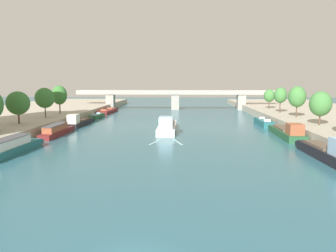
% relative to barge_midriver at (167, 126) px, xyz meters
% --- Properties ---
extents(barge_midriver, '(3.60, 18.05, 3.55)m').
position_rel_barge_midriver_xyz_m(barge_midriver, '(0.00, 0.00, 0.00)').
color(barge_midriver, silver).
rests_on(barge_midriver, ground).
extents(wake_behind_barge, '(5.60, 5.88, 0.03)m').
position_rel_barge_midriver_xyz_m(wake_behind_barge, '(0.50, -12.08, -1.03)').
color(wake_behind_barge, '#A0CCD6').
rests_on(wake_behind_barge, ground).
extents(moored_boat_left_second, '(3.18, 14.08, 2.41)m').
position_rel_barge_midriver_xyz_m(moored_boat_left_second, '(-20.91, -22.83, -0.04)').
color(moored_boat_left_second, '#23666B').
rests_on(moored_boat_left_second, ground).
extents(moored_boat_left_end, '(2.30, 13.78, 2.19)m').
position_rel_barge_midriver_xyz_m(moored_boat_left_end, '(-20.70, -6.37, -0.13)').
color(moored_boat_left_end, maroon).
rests_on(moored_boat_left_end, ground).
extents(moored_boat_left_midway, '(2.96, 14.68, 2.98)m').
position_rel_barge_midriver_xyz_m(moored_boat_left_midway, '(-20.89, 8.23, -0.18)').
color(moored_boat_left_midway, black).
rests_on(moored_boat_left_midway, ground).
extents(moored_boat_left_upstream, '(2.32, 10.47, 2.10)m').
position_rel_barge_midriver_xyz_m(moored_boat_left_upstream, '(-20.91, 24.20, -0.51)').
color(moored_boat_left_upstream, '#235633').
rests_on(moored_boat_left_upstream, ground).
extents(moored_boat_left_gap_after, '(3.80, 16.28, 2.21)m').
position_rel_barge_midriver_xyz_m(moored_boat_left_gap_after, '(-21.27, 39.27, -0.47)').
color(moored_boat_left_gap_after, maroon).
rests_on(moored_boat_left_gap_after, ground).
extents(moored_boat_right_midway, '(2.94, 13.76, 3.42)m').
position_rel_barge_midriver_xyz_m(moored_boat_right_midway, '(22.08, -23.76, -0.02)').
color(moored_boat_right_midway, black).
rests_on(moored_boat_right_midway, ground).
extents(moored_boat_right_downstream, '(3.74, 16.28, 3.06)m').
position_rel_barge_midriver_xyz_m(moored_boat_right_downstream, '(22.47, -6.27, -0.12)').
color(moored_boat_right_downstream, '#235633').
rests_on(moored_boat_right_downstream, ground).
extents(moored_boat_right_far, '(2.65, 12.26, 2.42)m').
position_rel_barge_midriver_xyz_m(moored_boat_right_far, '(22.15, 10.45, -0.36)').
color(moored_boat_right_far, '#23666B').
rests_on(moored_boat_right_far, ground).
extents(tree_left_by_lamp, '(4.47, 4.47, 6.30)m').
position_rel_barge_midriver_xyz_m(tree_left_by_lamp, '(-28.86, -4.46, 4.96)').
color(tree_left_by_lamp, brown).
rests_on(tree_left_by_lamp, quay_left).
extents(tree_left_end_of_row, '(4.33, 4.33, 6.77)m').
position_rel_barge_midriver_xyz_m(tree_left_end_of_row, '(-28.13, 6.48, 5.42)').
color(tree_left_end_of_row, brown).
rests_on(tree_left_end_of_row, quay_left).
extents(tree_left_past_mid, '(3.84, 3.84, 7.17)m').
position_rel_barge_midriver_xyz_m(tree_left_past_mid, '(-28.37, 16.20, 5.67)').
color(tree_left_past_mid, brown).
rests_on(tree_left_past_mid, quay_left).
extents(tree_right_by_lamp, '(4.05, 4.05, 6.39)m').
position_rel_barge_midriver_xyz_m(tree_right_by_lamp, '(28.94, -4.46, 4.99)').
color(tree_right_by_lamp, brown).
rests_on(tree_right_by_lamp, quay_right).
extents(tree_right_midway, '(3.98, 3.98, 7.13)m').
position_rel_barge_midriver_xyz_m(tree_right_midway, '(29.44, 9.96, 5.66)').
color(tree_right_midway, brown).
rests_on(tree_right_midway, quay_right).
extents(tree_right_second, '(3.33, 3.33, 6.65)m').
position_rel_barge_midriver_xyz_m(tree_right_second, '(28.81, 20.94, 5.53)').
color(tree_right_second, brown).
rests_on(tree_right_second, quay_right).
extents(tree_right_far, '(3.31, 3.31, 5.82)m').
position_rel_barge_midriver_xyz_m(tree_right_far, '(29.46, 34.77, 4.85)').
color(tree_right_far, brown).
rests_on(tree_right_far, quay_right).
extents(bridge_far, '(71.41, 4.40, 7.03)m').
position_rel_barge_midriver_xyz_m(bridge_far, '(0.48, 52.93, 3.56)').
color(bridge_far, '#9E998E').
rests_on(bridge_far, ground).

